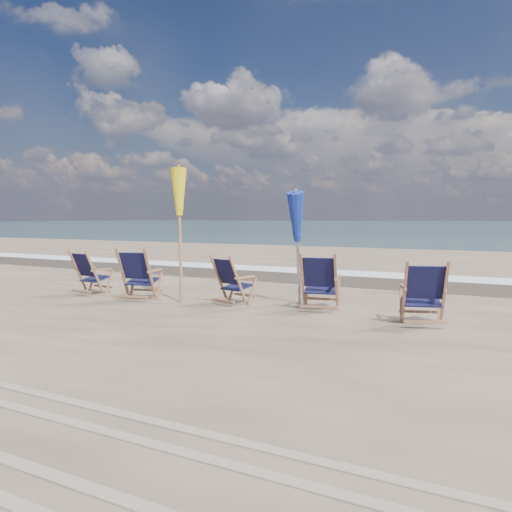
# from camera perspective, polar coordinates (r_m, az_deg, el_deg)

# --- Properties ---
(ocean) EXTENTS (400.00, 400.00, 0.00)m
(ocean) POSITION_cam_1_polar(r_m,az_deg,el_deg) (133.11, 26.24, 3.29)
(ocean) COLOR #395B5F
(ocean) RESTS_ON ground
(surf_foam) EXTENTS (200.00, 1.40, 0.01)m
(surf_foam) POSITION_cam_1_polar(r_m,az_deg,el_deg) (13.97, 11.77, -1.97)
(surf_foam) COLOR silver
(surf_foam) RESTS_ON ground
(wet_sand_strip) EXTENTS (200.00, 2.60, 0.00)m
(wet_sand_strip) POSITION_cam_1_polar(r_m,az_deg,el_deg) (12.55, 9.87, -2.67)
(wet_sand_strip) COLOR #42362A
(wet_sand_strip) RESTS_ON ground
(beach_chair_0) EXTENTS (0.64, 0.71, 0.91)m
(beach_chair_0) POSITION_cam_1_polar(r_m,az_deg,el_deg) (10.18, -18.03, -1.89)
(beach_chair_0) COLOR black
(beach_chair_0) RESTS_ON ground
(beach_chair_1) EXTENTS (0.78, 0.84, 0.99)m
(beach_chair_1) POSITION_cam_1_polar(r_m,az_deg,el_deg) (9.26, -12.05, -2.13)
(beach_chair_1) COLOR black
(beach_chair_1) RESTS_ON ground
(beach_chair_2) EXTENTS (0.72, 0.77, 0.89)m
(beach_chair_2) POSITION_cam_1_polar(r_m,az_deg,el_deg) (8.57, -2.12, -2.89)
(beach_chair_2) COLOR black
(beach_chair_2) RESTS_ON ground
(beach_chair_3) EXTENTS (0.75, 0.81, 0.98)m
(beach_chair_3) POSITION_cam_1_polar(r_m,az_deg,el_deg) (8.13, 9.12, -3.02)
(beach_chair_3) COLOR black
(beach_chair_3) RESTS_ON ground
(beach_chair_4) EXTENTS (0.80, 0.84, 0.95)m
(beach_chair_4) POSITION_cam_1_polar(r_m,az_deg,el_deg) (7.39, 20.76, -4.08)
(beach_chair_4) COLOR black
(beach_chair_4) RESTS_ON ground
(umbrella_yellow) EXTENTS (0.30, 0.30, 2.41)m
(umbrella_yellow) POSITION_cam_1_polar(r_m,az_deg,el_deg) (9.09, -8.73, 6.46)
(umbrella_yellow) COLOR #976343
(umbrella_yellow) RESTS_ON ground
(umbrella_blue) EXTENTS (0.30, 0.30, 2.00)m
(umbrella_blue) POSITION_cam_1_polar(r_m,az_deg,el_deg) (8.63, 4.84, 4.08)
(umbrella_blue) COLOR #A5A5AD
(umbrella_blue) RESTS_ON ground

